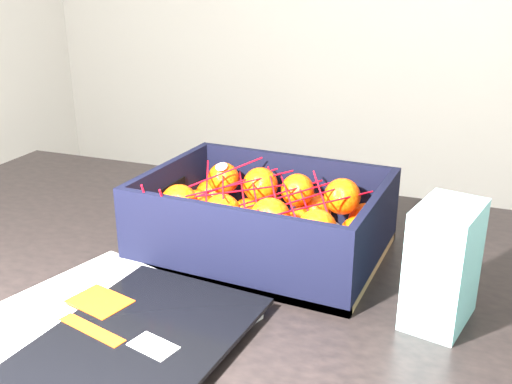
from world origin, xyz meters
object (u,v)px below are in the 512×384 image
at_px(retail_carton, 443,265).
at_px(table, 178,314).
at_px(magazine_stack, 115,327).
at_px(produce_crate, 264,228).

bearing_deg(retail_carton, table, -171.39).
bearing_deg(retail_carton, magazine_stack, -141.73).
relative_size(produce_crate, retail_carton, 2.30).
xyz_separation_m(magazine_stack, retail_carton, (0.35, 0.20, 0.07)).
height_order(produce_crate, retail_carton, retail_carton).
bearing_deg(produce_crate, retail_carton, -17.34).
distance_m(table, magazine_stack, 0.23).
bearing_deg(magazine_stack, produce_crate, 75.42).
bearing_deg(magazine_stack, retail_carton, 29.01).
distance_m(produce_crate, retail_carton, 0.30).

